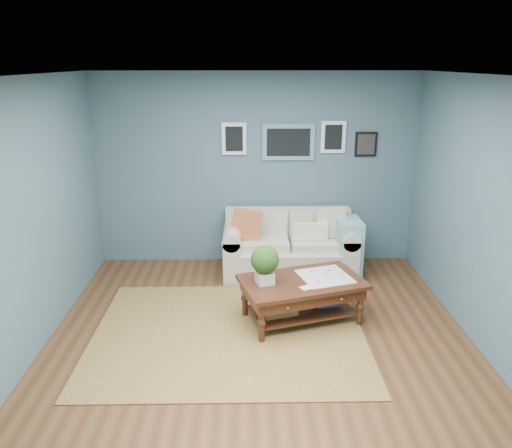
{
  "coord_description": "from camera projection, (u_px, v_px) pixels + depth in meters",
  "views": [
    {
      "loc": [
        -0.12,
        -4.42,
        2.83
      ],
      "look_at": [
        -0.03,
        1.0,
        1.05
      ],
      "focal_mm": 35.0,
      "sensor_mm": 36.0,
      "label": 1
    }
  ],
  "objects": [
    {
      "name": "room_shell",
      "position": [
        262.0,
        224.0,
        4.72
      ],
      "size": [
        5.0,
        5.02,
        2.7
      ],
      "color": "brown",
      "rests_on": "ground"
    },
    {
      "name": "area_rug",
      "position": [
        229.0,
        333.0,
        5.42
      ],
      "size": [
        2.92,
        2.34,
        0.01
      ],
      "primitive_type": "cube",
      "color": "brown",
      "rests_on": "ground"
    },
    {
      "name": "loveseat",
      "position": [
        295.0,
        246.0,
        6.9
      ],
      "size": [
        1.85,
        0.84,
        0.95
      ],
      "color": "beige",
      "rests_on": "ground"
    },
    {
      "name": "coffee_table",
      "position": [
        296.0,
        288.0,
        5.57
      ],
      "size": [
        1.5,
        1.14,
        0.93
      ],
      "rotation": [
        0.0,
        0.0,
        0.3
      ],
      "color": "#33150A",
      "rests_on": "ground"
    }
  ]
}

